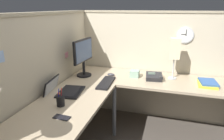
% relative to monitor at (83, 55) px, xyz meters
% --- Properties ---
extents(cubicle_wall_back, '(2.57, 0.12, 1.58)m').
position_rel_monitor_xyz_m(cubicle_wall_back, '(-0.70, 0.23, -0.23)').
color(cubicle_wall_back, beige).
rests_on(cubicle_wall_back, ground).
extents(cubicle_wall_right, '(0.12, 2.37, 1.58)m').
position_rel_monitor_xyz_m(cubicle_wall_right, '(0.53, -0.90, -0.23)').
color(cubicle_wall_right, beige).
rests_on(cubicle_wall_right, ground).
extents(desk, '(2.35, 2.15, 0.73)m').
position_rel_monitor_xyz_m(desk, '(-0.49, -0.69, -0.39)').
color(desk, tan).
rests_on(desk, ground).
extents(monitor, '(0.46, 0.20, 0.50)m').
position_rel_monitor_xyz_m(monitor, '(0.00, 0.00, 0.00)').
color(monitor, black).
rests_on(monitor, desk).
extents(laptop, '(0.39, 0.42, 0.22)m').
position_rel_monitor_xyz_m(laptop, '(-0.57, 0.01, -0.27)').
color(laptop, black).
rests_on(laptop, desk).
extents(keyboard, '(0.44, 0.16, 0.02)m').
position_rel_monitor_xyz_m(keyboard, '(-0.19, -0.38, -0.28)').
color(keyboard, black).
rests_on(keyboard, desk).
extents(computer_mouse, '(0.06, 0.10, 0.03)m').
position_rel_monitor_xyz_m(computer_mouse, '(0.10, -0.35, -0.28)').
color(computer_mouse, '#38383D').
rests_on(computer_mouse, desk).
extents(pen_cup, '(0.08, 0.08, 0.18)m').
position_rel_monitor_xyz_m(pen_cup, '(-0.87, -0.14, -0.24)').
color(pen_cup, black).
rests_on(pen_cup, desk).
extents(cell_phone, '(0.08, 0.15, 0.01)m').
position_rel_monitor_xyz_m(cell_phone, '(-1.06, -0.26, -0.29)').
color(cell_phone, black).
rests_on(cell_phone, desk).
extents(office_phone, '(0.22, 0.23, 0.11)m').
position_rel_monitor_xyz_m(office_phone, '(0.11, -0.93, -0.26)').
color(office_phone, '#232326').
rests_on(office_phone, desk).
extents(book_stack, '(0.30, 0.23, 0.04)m').
position_rel_monitor_xyz_m(book_stack, '(0.11, -1.57, -0.27)').
color(book_stack, yellow).
rests_on(book_stack, desk).
extents(desk_lamp_paper, '(0.13, 0.13, 0.53)m').
position_rel_monitor_xyz_m(desk_lamp_paper, '(0.23, -1.16, 0.09)').
color(desk_lamp_paper, '#B7BABF').
rests_on(desk_lamp_paper, desk).
extents(tissue_box, '(0.12, 0.12, 0.09)m').
position_rel_monitor_xyz_m(tissue_box, '(0.15, -0.67, -0.25)').
color(tissue_box, '#8CAD99').
rests_on(tissue_box, desk).
extents(wall_clock, '(0.04, 0.22, 0.22)m').
position_rel_monitor_xyz_m(wall_clock, '(0.48, -1.27, 0.24)').
color(wall_clock, '#B7BABF').
extents(pinned_note_middle, '(0.07, 0.00, 0.07)m').
position_rel_monitor_xyz_m(pinned_note_middle, '(-0.12, 0.18, 0.01)').
color(pinned_note_middle, pink).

